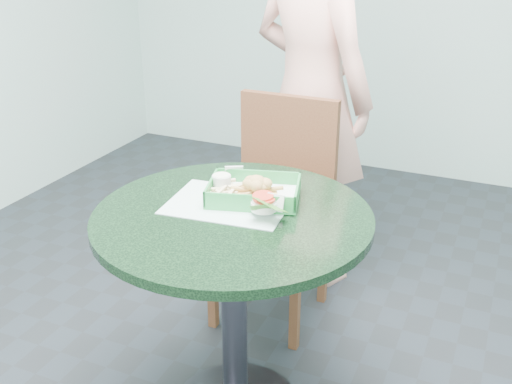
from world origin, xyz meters
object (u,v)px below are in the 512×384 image
at_px(cafe_table, 233,268).
at_px(food_basket, 254,200).
at_px(sauce_ramekin, 227,182).
at_px(dining_chair, 279,195).
at_px(crab_sandwich, 254,194).
at_px(diner_person, 312,63).

distance_m(cafe_table, food_basket, 0.22).
bearing_deg(sauce_ramekin, cafe_table, -57.95).
height_order(dining_chair, crab_sandwich, dining_chair).
relative_size(cafe_table, dining_chair, 0.91).
xyz_separation_m(cafe_table, crab_sandwich, (0.03, 0.09, 0.22)).
relative_size(cafe_table, crab_sandwich, 6.51).
xyz_separation_m(cafe_table, dining_chair, (-0.12, 0.67, -0.05)).
distance_m(dining_chair, sauce_ramekin, 0.60).
distance_m(diner_person, crab_sandwich, 0.97).
bearing_deg(crab_sandwich, food_basket, 113.00).
height_order(cafe_table, diner_person, diner_person).
height_order(cafe_table, food_basket, food_basket).
relative_size(cafe_table, sauce_ramekin, 13.94).
height_order(dining_chair, sauce_ramekin, dining_chair).
xyz_separation_m(diner_person, crab_sandwich, (0.14, -0.94, -0.21)).
bearing_deg(dining_chair, diner_person, 90.07).
distance_m(dining_chair, food_basket, 0.62).
bearing_deg(diner_person, crab_sandwich, 120.90).
height_order(cafe_table, sauce_ramekin, sauce_ramekin).
bearing_deg(food_basket, dining_chair, 103.65).
height_order(diner_person, crab_sandwich, diner_person).
bearing_deg(crab_sandwich, sauce_ramekin, 156.13).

